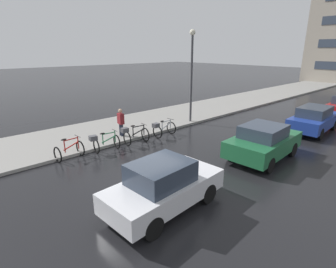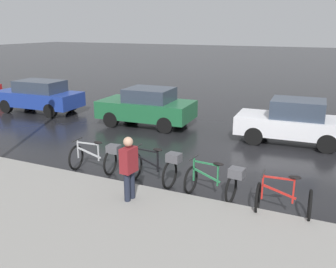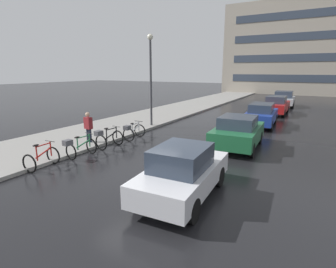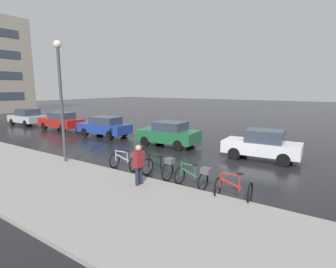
# 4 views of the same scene
# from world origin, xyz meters

# --- Properties ---
(ground_plane) EXTENTS (140.00, 140.00, 0.00)m
(ground_plane) POSITION_xyz_m (0.00, 0.00, 0.00)
(ground_plane) COLOR black
(bicycle_nearest) EXTENTS (0.81, 1.19, 0.99)m
(bicycle_nearest) POSITION_xyz_m (-3.51, -1.24, 0.40)
(bicycle_nearest) COLOR black
(bicycle_nearest) RESTS_ON ground
(bicycle_second) EXTENTS (0.80, 1.41, 0.96)m
(bicycle_second) POSITION_xyz_m (-3.28, 0.33, 0.48)
(bicycle_second) COLOR black
(bicycle_second) RESTS_ON ground
(bicycle_third) EXTENTS (0.83, 1.44, 1.02)m
(bicycle_third) POSITION_xyz_m (-3.16, 2.00, 0.51)
(bicycle_third) COLOR black
(bicycle_third) RESTS_ON ground
(bicycle_farthest) EXTENTS (0.81, 1.47, 0.93)m
(bicycle_farthest) POSITION_xyz_m (-3.09, 3.88, 0.48)
(bicycle_farthest) COLOR black
(bicycle_farthest) RESTS_ON ground
(car_white) EXTENTS (1.91, 3.91, 1.57)m
(car_white) POSITION_xyz_m (2.20, -0.67, 0.77)
(car_white) COLOR silver
(car_white) RESTS_ON ground
(car_green) EXTENTS (2.13, 3.97, 1.56)m
(car_green) POSITION_xyz_m (2.21, 5.17, 0.79)
(car_green) COLOR #1E6038
(car_green) RESTS_ON ground
(car_blue) EXTENTS (1.91, 4.29, 1.53)m
(car_blue) POSITION_xyz_m (2.19, 11.05, 0.79)
(car_blue) COLOR navy
(car_blue) RESTS_ON ground
(car_red) EXTENTS (1.77, 4.38, 1.56)m
(car_red) POSITION_xyz_m (2.33, 16.78, 0.79)
(car_red) COLOR #AD1919
(car_red) RESTS_ON ground
(car_silver) EXTENTS (2.09, 3.95, 1.59)m
(car_silver) POSITION_xyz_m (2.28, 22.31, 0.80)
(car_silver) COLOR #B2B5BA
(car_silver) RESTS_ON ground
(pedestrian) EXTENTS (0.42, 0.28, 1.64)m
(pedestrian) POSITION_xyz_m (-4.42, 2.04, 0.92)
(pedestrian) COLOR #1E2333
(pedestrian) RESTS_ON ground
(streetlamp) EXTENTS (0.35, 0.35, 5.82)m
(streetlamp) POSITION_xyz_m (-4.00, 7.11, 3.58)
(streetlamp) COLOR #424247
(streetlamp) RESTS_ON ground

